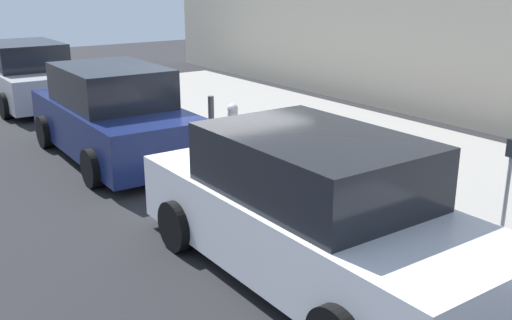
{
  "coord_description": "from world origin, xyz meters",
  "views": [
    {
      "loc": [
        -8.81,
        5.39,
        3.26
      ],
      "look_at": [
        -1.51,
        0.24,
        0.48
      ],
      "focal_mm": 41.36,
      "sensor_mm": 36.0,
      "label": 1
    }
  ],
  "objects_px": {
    "suitcase_black_2": "(354,171)",
    "bollard_post": "(211,116)",
    "suitcase_red_4": "(311,156)",
    "parked_car_white_0": "(311,212)",
    "suitcase_navy_6": "(278,142)",
    "suitcase_silver_7": "(259,135)",
    "suitcase_olive_5": "(292,149)",
    "suitcase_teal_1": "(385,180)",
    "parked_car_silver_2": "(27,76)",
    "fire_hydrant": "(233,121)",
    "parking_meter": "(509,174)",
    "parked_car_navy_1": "(113,116)",
    "suitcase_silver_0": "(408,193)",
    "suitcase_maroon_3": "(337,161)"
  },
  "relations": [
    {
      "from": "parking_meter",
      "to": "suitcase_black_2",
      "type": "bearing_deg",
      "value": 8.13
    },
    {
      "from": "suitcase_maroon_3",
      "to": "fire_hydrant",
      "type": "distance_m",
      "value": 3.0
    },
    {
      "from": "suitcase_olive_5",
      "to": "parked_car_silver_2",
      "type": "height_order",
      "value": "parked_car_silver_2"
    },
    {
      "from": "suitcase_silver_0",
      "to": "suitcase_olive_5",
      "type": "relative_size",
      "value": 0.87
    },
    {
      "from": "suitcase_silver_7",
      "to": "bollard_post",
      "type": "relative_size",
      "value": 0.85
    },
    {
      "from": "suitcase_silver_0",
      "to": "suitcase_olive_5",
      "type": "height_order",
      "value": "suitcase_olive_5"
    },
    {
      "from": "suitcase_silver_0",
      "to": "bollard_post",
      "type": "bearing_deg",
      "value": 1.43
    },
    {
      "from": "bollard_post",
      "to": "parked_car_navy_1",
      "type": "height_order",
      "value": "parked_car_navy_1"
    },
    {
      "from": "suitcase_teal_1",
      "to": "parking_meter",
      "type": "relative_size",
      "value": 0.49
    },
    {
      "from": "suitcase_black_2",
      "to": "parked_car_silver_2",
      "type": "distance_m",
      "value": 10.3
    },
    {
      "from": "fire_hydrant",
      "to": "suitcase_teal_1",
      "type": "bearing_deg",
      "value": -179.27
    },
    {
      "from": "suitcase_silver_7",
      "to": "parked_car_white_0",
      "type": "height_order",
      "value": "parked_car_white_0"
    },
    {
      "from": "parked_car_white_0",
      "to": "suitcase_red_4",
      "type": "bearing_deg",
      "value": -40.5
    },
    {
      "from": "fire_hydrant",
      "to": "parking_meter",
      "type": "height_order",
      "value": "parking_meter"
    },
    {
      "from": "suitcase_navy_6",
      "to": "parking_meter",
      "type": "bearing_deg",
      "value": -177.11
    },
    {
      "from": "suitcase_black_2",
      "to": "parked_car_silver_2",
      "type": "xyz_separation_m",
      "value": [
        10.08,
        2.12,
        0.32
      ]
    },
    {
      "from": "bollard_post",
      "to": "parked_car_silver_2",
      "type": "distance_m",
      "value": 6.36
    },
    {
      "from": "suitcase_maroon_3",
      "to": "parked_car_white_0",
      "type": "height_order",
      "value": "parked_car_white_0"
    },
    {
      "from": "suitcase_silver_0",
      "to": "bollard_post",
      "type": "distance_m",
      "value": 5.08
    },
    {
      "from": "suitcase_olive_5",
      "to": "parked_car_navy_1",
      "type": "relative_size",
      "value": 0.14
    },
    {
      "from": "suitcase_teal_1",
      "to": "suitcase_navy_6",
      "type": "distance_m",
      "value": 2.55
    },
    {
      "from": "fire_hydrant",
      "to": "parked_car_white_0",
      "type": "bearing_deg",
      "value": 156.18
    },
    {
      "from": "suitcase_red_4",
      "to": "suitcase_silver_7",
      "type": "height_order",
      "value": "suitcase_red_4"
    },
    {
      "from": "suitcase_black_2",
      "to": "bollard_post",
      "type": "distance_m",
      "value": 4.06
    },
    {
      "from": "suitcase_red_4",
      "to": "parked_car_navy_1",
      "type": "bearing_deg",
      "value": 33.7
    },
    {
      "from": "suitcase_silver_7",
      "to": "suitcase_navy_6",
      "type": "bearing_deg",
      "value": -173.15
    },
    {
      "from": "suitcase_black_2",
      "to": "fire_hydrant",
      "type": "distance_m",
      "value": 3.48
    },
    {
      "from": "bollard_post",
      "to": "parked_car_navy_1",
      "type": "xyz_separation_m",
      "value": [
        0.12,
        2.04,
        0.25
      ]
    },
    {
      "from": "bollard_post",
      "to": "parked_car_navy_1",
      "type": "distance_m",
      "value": 2.06
    },
    {
      "from": "parked_car_white_0",
      "to": "parked_car_silver_2",
      "type": "bearing_deg",
      "value": 0.0
    },
    {
      "from": "parked_car_navy_1",
      "to": "bollard_post",
      "type": "bearing_deg",
      "value": -93.38
    },
    {
      "from": "suitcase_black_2",
      "to": "fire_hydrant",
      "type": "xyz_separation_m",
      "value": [
        3.48,
        -0.08,
        0.08
      ]
    },
    {
      "from": "fire_hydrant",
      "to": "bollard_post",
      "type": "relative_size",
      "value": 0.91
    },
    {
      "from": "parking_meter",
      "to": "parked_car_white_0",
      "type": "distance_m",
      "value": 2.58
    },
    {
      "from": "suitcase_silver_0",
      "to": "suitcase_black_2",
      "type": "height_order",
      "value": "suitcase_black_2"
    },
    {
      "from": "suitcase_navy_6",
      "to": "suitcase_silver_7",
      "type": "xyz_separation_m",
      "value": [
        0.52,
        0.06,
        0.04
      ]
    },
    {
      "from": "suitcase_silver_0",
      "to": "suitcase_navy_6",
      "type": "bearing_deg",
      "value": -1.01
    },
    {
      "from": "suitcase_navy_6",
      "to": "bollard_post",
      "type": "relative_size",
      "value": 1.0
    },
    {
      "from": "suitcase_silver_0",
      "to": "suitcase_red_4",
      "type": "xyz_separation_m",
      "value": [
        2.01,
        0.05,
        0.04
      ]
    },
    {
      "from": "suitcase_black_2",
      "to": "bollard_post",
      "type": "bearing_deg",
      "value": 1.01
    },
    {
      "from": "parking_meter",
      "to": "suitcase_silver_7",
      "type": "bearing_deg",
      "value": 3.32
    },
    {
      "from": "suitcase_red_4",
      "to": "bollard_post",
      "type": "height_order",
      "value": "suitcase_red_4"
    },
    {
      "from": "suitcase_red_4",
      "to": "parked_car_white_0",
      "type": "xyz_separation_m",
      "value": [
        -2.49,
        2.12,
        0.35
      ]
    },
    {
      "from": "suitcase_maroon_3",
      "to": "bollard_post",
      "type": "height_order",
      "value": "bollard_post"
    },
    {
      "from": "suitcase_teal_1",
      "to": "suitcase_maroon_3",
      "type": "height_order",
      "value": "suitcase_maroon_3"
    },
    {
      "from": "suitcase_olive_5",
      "to": "suitcase_navy_6",
      "type": "distance_m",
      "value": 0.54
    },
    {
      "from": "suitcase_silver_0",
      "to": "suitcase_silver_7",
      "type": "height_order",
      "value": "suitcase_silver_7"
    },
    {
      "from": "parked_car_white_0",
      "to": "suitcase_silver_0",
      "type": "bearing_deg",
      "value": -77.69
    },
    {
      "from": "suitcase_red_4",
      "to": "parked_car_navy_1",
      "type": "relative_size",
      "value": 0.18
    },
    {
      "from": "parking_meter",
      "to": "parked_car_navy_1",
      "type": "xyz_separation_m",
      "value": [
        6.48,
        2.44,
        -0.17
      ]
    }
  ]
}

